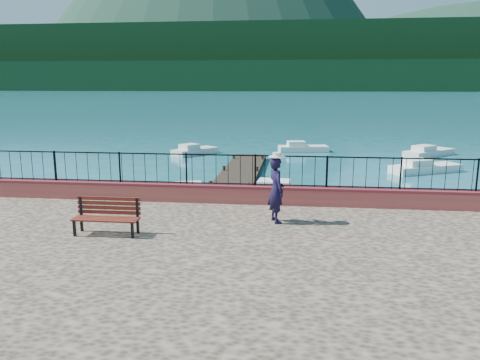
% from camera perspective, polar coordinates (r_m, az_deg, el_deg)
% --- Properties ---
extents(ground, '(2000.00, 2000.00, 0.00)m').
position_cam_1_polar(ground, '(11.73, 1.68, -13.16)').
color(ground, '#19596B').
rests_on(ground, ground).
extents(parapet, '(28.00, 0.46, 0.58)m').
position_cam_1_polar(parapet, '(14.74, 3.02, -1.80)').
color(parapet, '#B85642').
rests_on(parapet, promenade).
extents(railing, '(27.00, 0.05, 0.95)m').
position_cam_1_polar(railing, '(14.58, 3.05, 1.12)').
color(railing, black).
rests_on(railing, parapet).
extents(dock, '(2.00, 16.00, 0.30)m').
position_cam_1_polar(dock, '(23.29, -0.54, -0.11)').
color(dock, '#2D231C').
rests_on(dock, ground).
extents(far_forest, '(900.00, 60.00, 18.00)m').
position_cam_1_polar(far_forest, '(310.63, 6.83, 12.43)').
color(far_forest, black).
rests_on(far_forest, ground).
extents(foothills, '(900.00, 120.00, 44.00)m').
position_cam_1_polar(foothills, '(370.99, 6.90, 14.32)').
color(foothills, black).
rests_on(foothills, ground).
extents(park_bench, '(1.65, 0.55, 0.91)m').
position_cam_1_polar(park_bench, '(12.24, -15.92, -5.13)').
color(park_bench, black).
rests_on(park_bench, promenade).
extents(person, '(0.66, 0.77, 1.80)m').
position_cam_1_polar(person, '(12.70, 4.44, -1.21)').
color(person, black).
rests_on(person, promenade).
extents(hat, '(0.44, 0.44, 0.12)m').
position_cam_1_polar(hat, '(12.52, 4.51, 3.08)').
color(hat, silver).
rests_on(hat, person).
extents(boat_0, '(3.94, 2.47, 0.80)m').
position_cam_1_polar(boat_0, '(20.03, -4.91, -1.39)').
color(boat_0, silver).
rests_on(boat_0, ground).
extents(boat_1, '(4.00, 1.63, 0.80)m').
position_cam_1_polar(boat_1, '(20.47, 5.76, -1.12)').
color(boat_1, white).
rests_on(boat_1, ground).
extents(boat_2, '(4.28, 3.03, 0.80)m').
position_cam_1_polar(boat_2, '(28.28, 21.71, 1.68)').
color(boat_2, white).
rests_on(boat_2, ground).
extents(boat_3, '(3.05, 3.43, 0.80)m').
position_cam_1_polar(boat_3, '(33.06, -5.53, 3.81)').
color(boat_3, silver).
rests_on(boat_3, ground).
extents(boat_4, '(3.74, 1.97, 0.80)m').
position_cam_1_polar(boat_4, '(34.56, 7.73, 4.10)').
color(boat_4, silver).
rests_on(boat_4, ground).
extents(boat_5, '(3.99, 3.72, 0.80)m').
position_cam_1_polar(boat_5, '(34.75, 22.07, 3.39)').
color(boat_5, silver).
rests_on(boat_5, ground).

